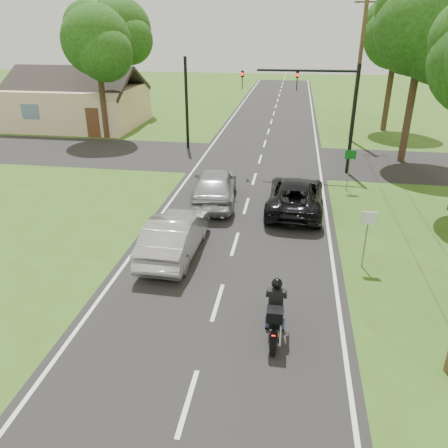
{
  "coord_description": "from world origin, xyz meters",
  "views": [
    {
      "loc": [
        1.97,
        -11.13,
        7.86
      ],
      "look_at": [
        -0.28,
        3.0,
        1.3
      ],
      "focal_mm": 35.0,
      "sensor_mm": 36.0,
      "label": 1
    }
  ],
  "objects": [
    {
      "name": "silver_suv",
      "position": [
        -1.56,
        8.21,
        0.86
      ],
      "size": [
        2.5,
        5.17,
        1.7
      ],
      "primitive_type": "imported",
      "rotation": [
        0.0,
        0.0,
        3.24
      ],
      "color": "#ADAFB6",
      "rests_on": "road"
    },
    {
      "name": "house",
      "position": [
        -16.0,
        24.0,
        1.77
      ],
      "size": [
        10.2,
        8.0,
        4.84
      ],
      "color": "#CBB88D",
      "rests_on": "ground"
    },
    {
      "name": "sign_green",
      "position": [
        4.9,
        10.98,
        1.6
      ],
      "size": [
        0.55,
        0.07,
        2.12
      ],
      "color": "slate",
      "rests_on": "ground"
    },
    {
      "name": "tree_left_far",
      "position": [
        -13.7,
        29.76,
        7.13
      ],
      "size": [
        5.76,
        5.58,
        10.14
      ],
      "color": "#332316",
      "rests_on": "ground"
    },
    {
      "name": "tree_left_near",
      "position": [
        -11.73,
        19.78,
        6.53
      ],
      "size": [
        5.12,
        4.96,
        9.22
      ],
      "color": "#332316",
      "rests_on": "ground"
    },
    {
      "name": "tree_row_e",
      "position": [
        9.48,
        25.78,
        6.83
      ],
      "size": [
        5.28,
        5.12,
        9.61
      ],
      "color": "#332316",
      "rests_on": "ground"
    },
    {
      "name": "silver_sedan",
      "position": [
        -2.09,
        2.85,
        0.79
      ],
      "size": [
        1.74,
        4.74,
        1.55
      ],
      "primitive_type": "imported",
      "rotation": [
        0.0,
        0.0,
        3.12
      ],
      "color": "silver",
      "rests_on": "road"
    },
    {
      "name": "signal_pole_far",
      "position": [
        -5.2,
        18.0,
        3.0
      ],
      "size": [
        0.2,
        0.2,
        6.0
      ],
      "primitive_type": "cylinder",
      "color": "black",
      "rests_on": "ground"
    },
    {
      "name": "ground",
      "position": [
        0.0,
        0.0,
        0.0
      ],
      "size": [
        140.0,
        140.0,
        0.0
      ],
      "primitive_type": "plane",
      "color": "#395317",
      "rests_on": "ground"
    },
    {
      "name": "road",
      "position": [
        0.0,
        10.0,
        0.01
      ],
      "size": [
        8.0,
        100.0,
        0.01
      ],
      "primitive_type": "cube",
      "color": "black",
      "rests_on": "ground"
    },
    {
      "name": "dark_suv",
      "position": [
        2.27,
        7.84,
        0.74
      ],
      "size": [
        2.62,
        5.35,
        1.46
      ],
      "primitive_type": "imported",
      "rotation": [
        0.0,
        0.0,
        3.1
      ],
      "color": "black",
      "rests_on": "road"
    },
    {
      "name": "utility_pole_far",
      "position": [
        6.2,
        22.0,
        5.08
      ],
      "size": [
        1.6,
        0.28,
        10.0
      ],
      "color": "brown",
      "rests_on": "ground"
    },
    {
      "name": "cross_road",
      "position": [
        0.0,
        16.0,
        0.01
      ],
      "size": [
        60.0,
        7.0,
        0.01
      ],
      "primitive_type": "cube",
      "color": "black",
      "rests_on": "ground"
    },
    {
      "name": "sign_white",
      "position": [
        4.7,
        2.98,
        1.6
      ],
      "size": [
        0.55,
        0.07,
        2.12
      ],
      "color": "slate",
      "rests_on": "ground"
    },
    {
      "name": "traffic_signal",
      "position": [
        3.34,
        14.0,
        4.14
      ],
      "size": [
        6.38,
        0.44,
        6.0
      ],
      "color": "black",
      "rests_on": "ground"
    },
    {
      "name": "motorcycle_rider",
      "position": [
        1.82,
        -1.37,
        0.73
      ],
      "size": [
        0.61,
        2.14,
        1.84
      ],
      "rotation": [
        0.0,
        0.0,
        0.0
      ],
      "color": "black",
      "rests_on": "ground"
    },
    {
      "name": "tree_row_d",
      "position": [
        9.1,
        16.76,
        7.43
      ],
      "size": [
        5.76,
        5.58,
        10.45
      ],
      "color": "#332316",
      "rests_on": "ground"
    }
  ]
}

